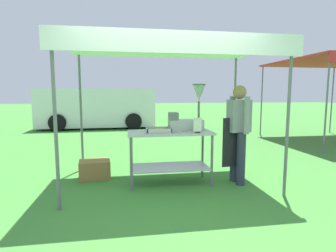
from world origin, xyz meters
TOP-DOWN VIEW (x-y plane):
  - ground_plane at (0.00, 6.00)m, footprint 70.00×70.00m
  - stall_canopy at (0.16, 1.02)m, footprint 3.31×2.08m
  - donut_cart at (0.16, 0.92)m, footprint 1.36×0.62m
  - donut_tray at (-0.04, 0.83)m, footprint 0.39×0.31m
  - donut_fryer at (0.49, 1.00)m, footprint 0.61×0.28m
  - menu_sign at (0.56, 0.70)m, footprint 0.13×0.05m
  - vendor at (1.26, 0.77)m, footprint 0.46×0.54m
  - supply_crate at (-1.10, 1.37)m, footprint 0.56×0.42m
  - van_white at (-1.80, 8.76)m, footprint 4.91×2.20m
  - neighbour_tent at (5.77, 4.10)m, footprint 3.07×3.39m

SIDE VIEW (x-z plane):
  - ground_plane at x=0.00m, z-range 0.00..0.00m
  - supply_crate at x=-1.10m, z-range 0.00..0.32m
  - donut_cart at x=0.16m, z-range 0.21..1.07m
  - van_white at x=-1.80m, z-range 0.03..1.72m
  - donut_tray at x=-0.04m, z-range 0.86..0.93m
  - vendor at x=1.26m, z-range 0.10..1.71m
  - menu_sign at x=0.56m, z-range 0.85..1.09m
  - donut_fryer at x=0.49m, z-range 0.73..1.50m
  - stall_canopy at x=0.16m, z-range 1.04..3.30m
  - neighbour_tent at x=5.77m, z-range 1.18..3.68m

